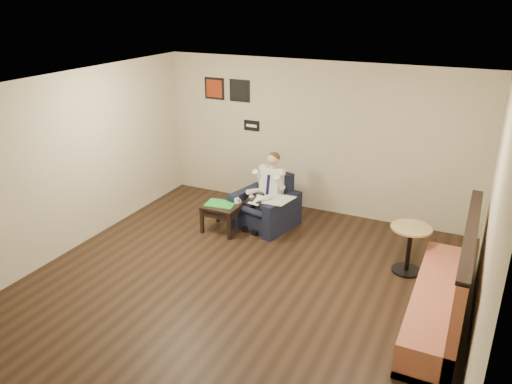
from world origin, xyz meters
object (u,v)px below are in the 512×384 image
at_px(cafe_table, 409,249).
at_px(coffee_mug, 237,200).
at_px(seated_man, 261,195).
at_px(banquette, 442,275).
at_px(side_table, 223,217).
at_px(smartphone, 231,201).
at_px(armchair, 265,202).
at_px(green_folder, 221,204).

bearing_deg(cafe_table, coffee_mug, 176.38).
bearing_deg(seated_man, banquette, -12.14).
height_order(coffee_mug, cafe_table, cafe_table).
height_order(seated_man, side_table, seated_man).
distance_m(coffee_mug, smartphone, 0.16).
distance_m(coffee_mug, cafe_table, 2.96).
distance_m(smartphone, banquette, 3.86).
distance_m(armchair, green_folder, 0.79).
height_order(side_table, coffee_mug, coffee_mug).
xyz_separation_m(seated_man, banquette, (3.14, -1.49, 0.04)).
bearing_deg(side_table, coffee_mug, 32.95).
relative_size(seated_man, cafe_table, 1.71).
bearing_deg(armchair, side_table, -126.91).
distance_m(armchair, seated_man, 0.21).
xyz_separation_m(armchair, seated_man, (-0.03, -0.12, 0.17)).
bearing_deg(banquette, armchair, 152.77).
bearing_deg(coffee_mug, armchair, 43.09).
height_order(seated_man, green_folder, seated_man).
height_order(seated_man, smartphone, seated_man).
relative_size(coffee_mug, banquette, 0.04).
distance_m(armchair, banquette, 3.51).
relative_size(armchair, coffee_mug, 9.04).
height_order(seated_man, banquette, banquette).
bearing_deg(green_folder, banquette, -16.44).
height_order(side_table, smartphone, smartphone).
xyz_separation_m(side_table, smartphone, (0.06, 0.18, 0.25)).
bearing_deg(coffee_mug, smartphone, 162.16).
bearing_deg(side_table, banquette, -16.89).
height_order(armchair, smartphone, armchair).
xyz_separation_m(armchair, smartphone, (-0.52, -0.31, 0.04)).
height_order(side_table, banquette, banquette).
relative_size(coffee_mug, smartphone, 0.68).
relative_size(armchair, cafe_table, 1.29).
xyz_separation_m(green_folder, banquette, (3.73, -1.10, 0.16)).
bearing_deg(coffee_mug, cafe_table, -3.62).
bearing_deg(armchair, seated_man, -90.00).
height_order(armchair, cafe_table, armchair).
bearing_deg(green_folder, cafe_table, -0.64).
bearing_deg(coffee_mug, seated_man, 34.09).
bearing_deg(banquette, smartphone, 160.38).
xyz_separation_m(smartphone, banquette, (3.64, -1.30, 0.16)).
relative_size(seated_man, banquette, 0.48).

